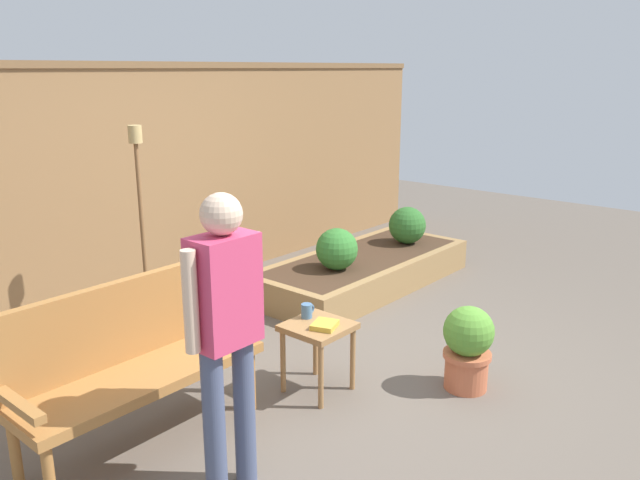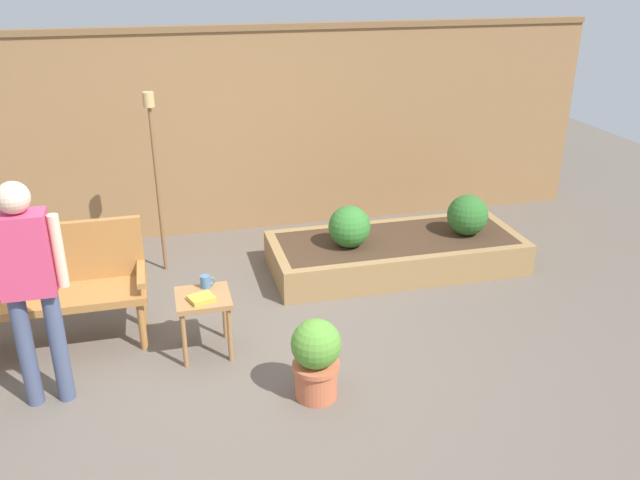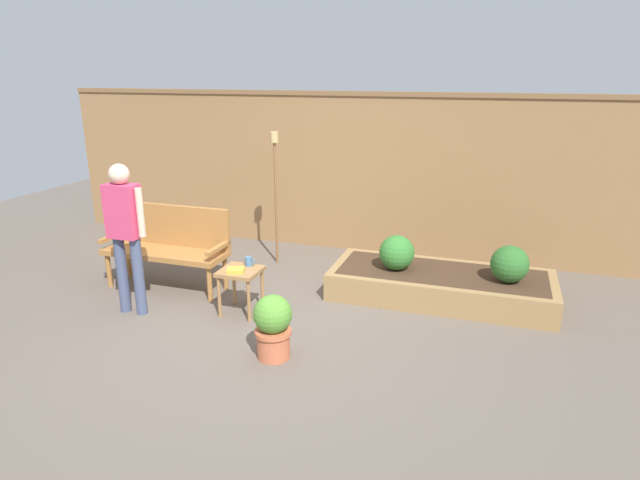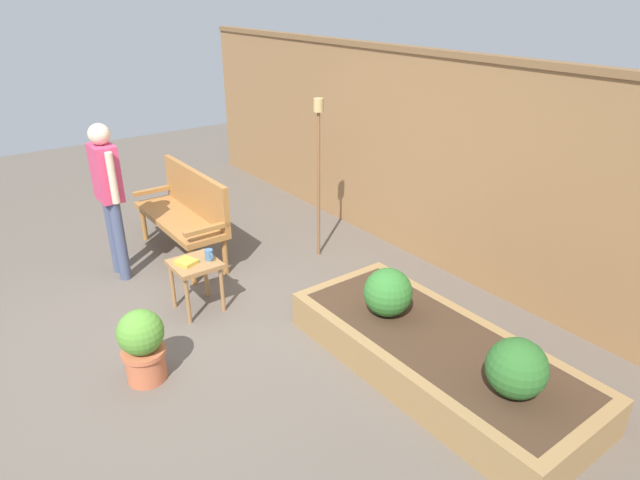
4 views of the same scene
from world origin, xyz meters
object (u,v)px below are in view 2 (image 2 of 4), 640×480
shrub_far_corner (468,215)px  potted_boxwood (316,357)px  side_table (204,306)px  person_by_bench (28,277)px  shrub_near_bench (349,227)px  book_on_table (201,298)px  cup_on_table (206,282)px  tiki_torch (154,152)px  garden_bench (47,279)px

shrub_far_corner → potted_boxwood: bearing=-138.1°
side_table → person_by_bench: 1.25m
side_table → shrub_near_bench: 1.74m
book_on_table → potted_boxwood: 0.98m
potted_boxwood → side_table: bearing=132.4°
cup_on_table → shrub_far_corner: (2.57, 0.86, -0.03)m
shrub_near_bench → person_by_bench: person_by_bench is taller
cup_on_table → person_by_bench: (-1.12, -0.47, 0.40)m
side_table → cup_on_table: cup_on_table is taller
side_table → shrub_far_corner: (2.61, 0.99, 0.10)m
book_on_table → shrub_far_corner: (2.62, 1.06, -0.00)m
book_on_table → potted_boxwood: (0.69, -0.67, -0.19)m
cup_on_table → shrub_far_corner: 2.71m
book_on_table → tiki_torch: tiki_torch is taller
cup_on_table → book_on_table: 0.21m
shrub_far_corner → side_table: bearing=-159.1°
person_by_bench → potted_boxwood: bearing=-12.7°
side_table → person_by_bench: person_by_bench is taller
garden_bench → tiki_torch: tiki_torch is taller
cup_on_table → book_on_table: size_ratio=0.66×
cup_on_table → potted_boxwood: 1.10m
potted_boxwood → shrub_far_corner: shrub_far_corner is taller
tiki_torch → garden_bench: bearing=-128.0°
cup_on_table → shrub_far_corner: size_ratio=0.29×
garden_bench → book_on_table: 1.22m
person_by_bench → side_table: bearing=17.7°
garden_bench → tiki_torch: bearing=52.0°
potted_boxwood → shrub_near_bench: shrub_near_bench is taller
garden_bench → cup_on_table: bearing=-14.9°
side_table → cup_on_table: (0.04, 0.13, 0.13)m
person_by_bench → cup_on_table: bearing=22.9°
tiki_torch → person_by_bench: bearing=-113.6°
potted_boxwood → tiki_torch: tiki_torch is taller
side_table → shrub_near_bench: size_ratio=1.24×
book_on_table → shrub_far_corner: size_ratio=0.44×
side_table → shrub_near_bench: (1.42, 0.99, 0.10)m
cup_on_table → tiki_torch: (-0.29, 1.42, 0.64)m
shrub_near_bench → shrub_far_corner: shrub_far_corner is taller
book_on_table → side_table: bearing=58.8°
book_on_table → tiki_torch: bearing=78.8°
garden_bench → cup_on_table: size_ratio=12.79×
cup_on_table → shrub_near_bench: size_ratio=0.29×
garden_bench → person_by_bench: person_by_bench is taller
tiki_torch → person_by_bench: tiki_torch is taller
garden_bench → person_by_bench: bearing=-86.8°
garden_bench → tiki_torch: size_ratio=0.85×
garden_bench → cup_on_table: garden_bench is taller
cup_on_table → shrub_near_bench: (1.39, 0.86, -0.03)m
side_table → tiki_torch: 1.75m
book_on_table → shrub_near_bench: shrub_near_bench is taller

